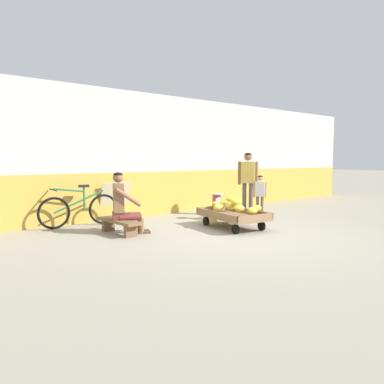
{
  "coord_description": "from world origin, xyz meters",
  "views": [
    {
      "loc": [
        -4.73,
        -4.54,
        1.39
      ],
      "look_at": [
        -0.39,
        0.96,
        0.75
      ],
      "focal_mm": 34.3,
      "sensor_mm": 36.0,
      "label": 1
    }
  ],
  "objects_px": {
    "plastic_crate": "(216,213)",
    "bicycle_near_left": "(79,209)",
    "sign_board": "(115,201)",
    "banana_cart": "(233,216)",
    "vendor_seated": "(123,203)",
    "customer_child": "(260,192)",
    "low_bench": "(119,223)",
    "weighing_scale": "(217,200)",
    "customer_adult": "(248,177)"
  },
  "relations": [
    {
      "from": "bicycle_near_left",
      "to": "sign_board",
      "type": "relative_size",
      "value": 1.92
    },
    {
      "from": "banana_cart",
      "to": "plastic_crate",
      "type": "relative_size",
      "value": 4.28
    },
    {
      "from": "customer_adult",
      "to": "customer_child",
      "type": "bearing_deg",
      "value": -102.19
    },
    {
      "from": "low_bench",
      "to": "bicycle_near_left",
      "type": "relative_size",
      "value": 0.67
    },
    {
      "from": "bicycle_near_left",
      "to": "customer_child",
      "type": "height_order",
      "value": "customer_child"
    },
    {
      "from": "banana_cart",
      "to": "customer_child",
      "type": "height_order",
      "value": "customer_child"
    },
    {
      "from": "banana_cart",
      "to": "weighing_scale",
      "type": "relative_size",
      "value": 5.14
    },
    {
      "from": "low_bench",
      "to": "sign_board",
      "type": "distance_m",
      "value": 1.63
    },
    {
      "from": "plastic_crate",
      "to": "customer_child",
      "type": "height_order",
      "value": "customer_child"
    },
    {
      "from": "customer_adult",
      "to": "plastic_crate",
      "type": "bearing_deg",
      "value": 175.36
    },
    {
      "from": "low_bench",
      "to": "vendor_seated",
      "type": "xyz_separation_m",
      "value": [
        0.08,
        -0.03,
        0.37
      ]
    },
    {
      "from": "banana_cart",
      "to": "bicycle_near_left",
      "type": "distance_m",
      "value": 3.13
    },
    {
      "from": "sign_board",
      "to": "weighing_scale",
      "type": "bearing_deg",
      "value": -36.12
    },
    {
      "from": "vendor_seated",
      "to": "sign_board",
      "type": "height_order",
      "value": "vendor_seated"
    },
    {
      "from": "bicycle_near_left",
      "to": "sign_board",
      "type": "xyz_separation_m",
      "value": [
        0.94,
        0.29,
        0.08
      ]
    },
    {
      "from": "low_bench",
      "to": "bicycle_near_left",
      "type": "distance_m",
      "value": 1.22
    },
    {
      "from": "weighing_scale",
      "to": "customer_child",
      "type": "bearing_deg",
      "value": -33.52
    },
    {
      "from": "banana_cart",
      "to": "customer_adult",
      "type": "distance_m",
      "value": 1.82
    },
    {
      "from": "bicycle_near_left",
      "to": "customer_adult",
      "type": "height_order",
      "value": "customer_adult"
    },
    {
      "from": "banana_cart",
      "to": "customer_adult",
      "type": "relative_size",
      "value": 1.01
    },
    {
      "from": "sign_board",
      "to": "banana_cart",
      "type": "bearing_deg",
      "value": -58.96
    },
    {
      "from": "low_bench",
      "to": "weighing_scale",
      "type": "bearing_deg",
      "value": 2.48
    },
    {
      "from": "vendor_seated",
      "to": "sign_board",
      "type": "xyz_separation_m",
      "value": [
        0.57,
        1.51,
        -0.14
      ]
    },
    {
      "from": "low_bench",
      "to": "plastic_crate",
      "type": "xyz_separation_m",
      "value": [
        2.52,
        0.11,
        -0.05
      ]
    },
    {
      "from": "vendor_seated",
      "to": "weighing_scale",
      "type": "xyz_separation_m",
      "value": [
        2.44,
        0.14,
        -0.11
      ]
    },
    {
      "from": "low_bench",
      "to": "customer_child",
      "type": "height_order",
      "value": "customer_child"
    },
    {
      "from": "plastic_crate",
      "to": "bicycle_near_left",
      "type": "relative_size",
      "value": 0.22
    },
    {
      "from": "sign_board",
      "to": "customer_adult",
      "type": "bearing_deg",
      "value": -27.1
    },
    {
      "from": "low_bench",
      "to": "sign_board",
      "type": "height_order",
      "value": "sign_board"
    },
    {
      "from": "customer_adult",
      "to": "customer_child",
      "type": "height_order",
      "value": "customer_adult"
    },
    {
      "from": "customer_adult",
      "to": "vendor_seated",
      "type": "bearing_deg",
      "value": -178.87
    },
    {
      "from": "low_bench",
      "to": "vendor_seated",
      "type": "bearing_deg",
      "value": -22.26
    },
    {
      "from": "customer_child",
      "to": "weighing_scale",
      "type": "bearing_deg",
      "value": 146.48
    },
    {
      "from": "customer_child",
      "to": "vendor_seated",
      "type": "bearing_deg",
      "value": 172.8
    },
    {
      "from": "plastic_crate",
      "to": "customer_adult",
      "type": "xyz_separation_m",
      "value": [
        0.95,
        -0.08,
        0.8
      ]
    },
    {
      "from": "plastic_crate",
      "to": "customer_child",
      "type": "bearing_deg",
      "value": -33.58
    },
    {
      "from": "vendor_seated",
      "to": "plastic_crate",
      "type": "bearing_deg",
      "value": 3.37
    },
    {
      "from": "low_bench",
      "to": "weighing_scale",
      "type": "height_order",
      "value": "weighing_scale"
    },
    {
      "from": "vendor_seated",
      "to": "customer_adult",
      "type": "xyz_separation_m",
      "value": [
        3.39,
        0.07,
        0.38
      ]
    },
    {
      "from": "weighing_scale",
      "to": "bicycle_near_left",
      "type": "height_order",
      "value": "bicycle_near_left"
    },
    {
      "from": "plastic_crate",
      "to": "sign_board",
      "type": "distance_m",
      "value": 2.33
    },
    {
      "from": "vendor_seated",
      "to": "customer_child",
      "type": "height_order",
      "value": "vendor_seated"
    },
    {
      "from": "low_bench",
      "to": "customer_adult",
      "type": "bearing_deg",
      "value": 0.56
    },
    {
      "from": "weighing_scale",
      "to": "customer_child",
      "type": "relative_size",
      "value": 0.3
    },
    {
      "from": "sign_board",
      "to": "customer_child",
      "type": "bearing_deg",
      "value": -35.33
    },
    {
      "from": "low_bench",
      "to": "sign_board",
      "type": "bearing_deg",
      "value": 66.14
    },
    {
      "from": "vendor_seated",
      "to": "customer_adult",
      "type": "height_order",
      "value": "customer_adult"
    },
    {
      "from": "low_bench",
      "to": "customer_adult",
      "type": "distance_m",
      "value": 3.55
    },
    {
      "from": "weighing_scale",
      "to": "customer_child",
      "type": "xyz_separation_m",
      "value": [
        0.84,
        -0.56,
        0.17
      ]
    },
    {
      "from": "low_bench",
      "to": "bicycle_near_left",
      "type": "height_order",
      "value": "bicycle_near_left"
    }
  ]
}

